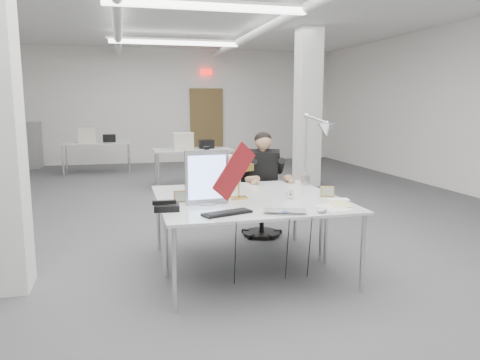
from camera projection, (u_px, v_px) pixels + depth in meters
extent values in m
cube|color=#474749|center=(211.00, 222.00, 6.80)|extent=(10.00, 14.00, 0.02)
cube|color=white|center=(164.00, 106.00, 13.24)|extent=(10.00, 0.02, 3.20)
cube|color=white|center=(308.00, 108.00, 9.53)|extent=(0.45, 0.45, 3.20)
cube|color=brown|center=(207.00, 125.00, 13.56)|extent=(0.95, 0.08, 2.10)
cube|color=red|center=(206.00, 72.00, 13.27)|extent=(0.32, 0.06, 0.16)
cylinder|color=silver|center=(305.00, 9.00, 6.64)|extent=(0.16, 13.60, 0.16)
cube|color=white|center=(209.00, 7.00, 6.31)|extent=(2.80, 0.14, 0.08)
cube|color=white|center=(175.00, 43.00, 10.14)|extent=(2.80, 0.14, 0.08)
cube|color=silver|center=(261.00, 208.00, 4.29)|extent=(1.80, 0.90, 0.02)
cube|color=silver|center=(237.00, 191.00, 5.15)|extent=(1.80, 0.90, 0.02)
cube|color=silver|center=(193.00, 150.00, 9.60)|extent=(1.60, 0.80, 0.02)
cube|color=silver|center=(96.00, 143.00, 11.21)|extent=(1.60, 0.80, 0.02)
cube|color=gray|center=(32.00, 145.00, 12.21)|extent=(0.45, 0.55, 1.20)
cube|color=#AAABAF|center=(207.00, 177.00, 4.38)|extent=(0.42, 0.08, 0.51)
cube|color=maroon|center=(234.00, 171.00, 4.40)|extent=(0.47, 0.23, 0.55)
cube|color=black|center=(227.00, 213.00, 4.00)|extent=(0.46, 0.28, 0.02)
imported|color=#A4A3A8|center=(285.00, 213.00, 3.99)|extent=(0.43, 0.34, 0.03)
ellipsoid|color=#ADADB1|center=(322.00, 211.00, 4.05)|extent=(0.10, 0.07, 0.04)
cube|color=black|center=(167.00, 207.00, 4.15)|extent=(0.24, 0.22, 0.06)
cube|color=#A47346|center=(181.00, 196.00, 4.48)|extent=(0.14, 0.04, 0.11)
cube|color=#A48E46|center=(327.00, 191.00, 4.74)|extent=(0.14, 0.08, 0.11)
cylinder|color=#B2B2B7|center=(290.00, 194.00, 4.65)|extent=(0.09, 0.04, 0.09)
cube|color=silver|center=(333.00, 208.00, 4.23)|extent=(0.28, 0.36, 0.01)
cube|color=#D0C57C|center=(339.00, 204.00, 4.38)|extent=(0.22, 0.28, 0.01)
cube|color=silver|center=(339.00, 199.00, 4.60)|extent=(0.22, 0.17, 0.01)
cube|color=beige|center=(209.00, 172.00, 5.08)|extent=(0.49, 0.47, 0.39)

